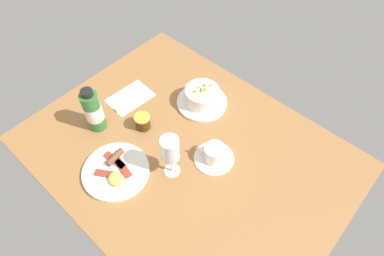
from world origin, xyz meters
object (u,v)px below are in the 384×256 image
sauce_bottle_green (93,111)px  breakfast_plate (116,171)px  porridge_bowl (202,97)px  wine_glass (170,150)px  coffee_cup (214,154)px  jam_jar (143,122)px  cutlery_setting (129,98)px

sauce_bottle_green → breakfast_plate: (-20.34, 8.49, -7.72)cm
porridge_bowl → wine_glass: bearing=112.9°
porridge_bowl → coffee_cup: bearing=140.2°
breakfast_plate → sauce_bottle_green: bearing=-22.7°
wine_glass → breakfast_plate: 22.13cm
porridge_bowl → jam_jar: 24.96cm
porridge_bowl → jam_jar: size_ratio=3.43×
wine_glass → porridge_bowl: bearing=-67.1°
sauce_bottle_green → wine_glass: bearing=-172.1°
porridge_bowl → cutlery_setting: size_ratio=1.11×
coffee_cup → breakfast_plate: coffee_cup is taller
coffee_cup → jam_jar: bearing=13.6°
sauce_bottle_green → breakfast_plate: sauce_bottle_green is taller
porridge_bowl → coffee_cup: porridge_bowl is taller
jam_jar → breakfast_plate: jam_jar is taller
coffee_cup → breakfast_plate: 33.70cm
jam_jar → breakfast_plate: bearing=111.2°
wine_glass → breakfast_plate: size_ratio=0.79×
cutlery_setting → wine_glass: wine_glass is taller
wine_glass → cutlery_setting: bearing=-18.7°
porridge_bowl → breakfast_plate: porridge_bowl is taller
coffee_cup → porridge_bowl: bearing=-39.8°
breakfast_plate → cutlery_setting: bearing=-48.5°
cutlery_setting → coffee_cup: size_ratio=1.27×
wine_glass → sauce_bottle_green: size_ratio=0.94×
breakfast_plate → porridge_bowl: bearing=-91.3°
cutlery_setting → wine_glass: size_ratio=1.01×
cutlery_setting → wine_glass: bearing=161.3°
wine_glass → jam_jar: bearing=-16.7°
cutlery_setting → sauce_bottle_green: 18.99cm
sauce_bottle_green → breakfast_plate: 23.36cm
cutlery_setting → coffee_cup: 43.39cm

